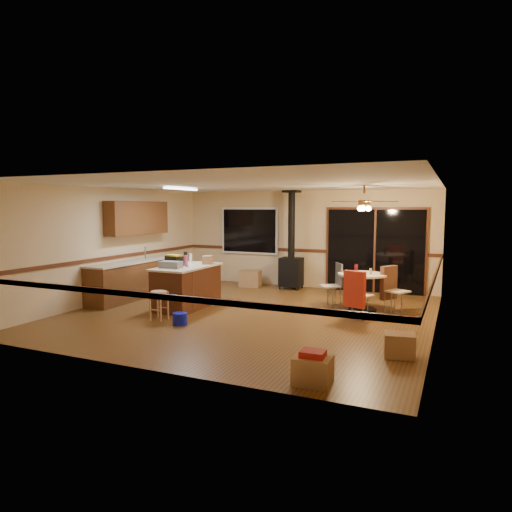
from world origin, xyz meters
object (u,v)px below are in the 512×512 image
Objects in this scene: toolbox_black at (174,261)px; dining_table at (362,285)px; wood_stove at (291,262)px; box_corner_b at (399,345)px; box_corner_a at (313,370)px; chair_right at (390,283)px; kitchen_island at (187,286)px; chair_near at (355,289)px; box_under_window at (250,279)px; bar_stool at (159,306)px; toolbox_grey at (171,265)px; chair_left at (335,280)px; blue_bucket at (180,319)px.

toolbox_black is 0.38× the size of dining_table.
toolbox_black is (-1.57, -3.13, 0.28)m from wood_stove.
box_corner_b is (4.87, -1.50, -0.83)m from toolbox_black.
box_corner_a is (0.24, -4.30, -0.36)m from dining_table.
toolbox_black reaches higher than chair_right.
chair_near reaches higher than kitchen_island.
dining_table reaches higher than box_corner_b.
wood_stove is at bearing 5.63° from box_under_window.
bar_stool is at bearing 175.10° from box_corner_b.
bar_stool is 3.76m from chair_near.
toolbox_grey is 4.94m from box_corner_b.
toolbox_grey is at bearing 108.52° from bar_stool.
chair_left reaches higher than dining_table.
box_corner_a is (3.76, -3.09, -0.28)m from kitchen_island.
toolbox_black is 3.51m from chair_left.
box_corner_b is (3.90, -0.25, 0.06)m from blue_bucket.
wood_stove is 4.48× the size of bar_stool.
dining_table is 1.42× the size of chair_near.
kitchen_island is 1.69× the size of dining_table.
dining_table is at bearing 42.13° from blue_bucket.
toolbox_grey is at bearing -94.92° from box_under_window.
box_corner_b is (4.73, -1.18, -0.80)m from toolbox_grey.
box_corner_a is (0.20, -3.43, -0.43)m from chair_near.
box_corner_b is at bearing -19.00° from kitchen_island.
toolbox_grey is at bearing 145.36° from box_corner_a.
blue_bucket is 0.38× the size of chair_near.
blue_bucket is 3.91m from box_corner_b.
dining_table is at bearing 23.89° from toolbox_grey.
box_corner_b is (1.04, -1.93, -0.43)m from chair_near.
kitchen_island is at bearing 71.88° from toolbox_grey.
kitchen_island is 1.55m from blue_bucket.
toolbox_black is 0.69× the size of box_under_window.
toolbox_grey is at bearing -156.11° from dining_table.
wood_stove is 3.51m from toolbox_black.
toolbox_black is 1.39m from bar_stool.
box_corner_a is at bearing -93.86° from chair_right.
toolbox_grey is 3.54m from chair_left.
chair_left reaches higher than bar_stool.
toolbox_grey is at bearing 131.43° from blue_bucket.
dining_table is (3.52, 1.22, 0.08)m from kitchen_island.
box_under_window is (0.02, 4.14, -0.06)m from bar_stool.
box_corner_a is at bearing -86.78° from dining_table.
wood_stove is 3.60× the size of chair_right.
box_corner_a is at bearing -27.53° from bar_stool.
toolbox_black is 5.16m from box_corner_b.
bar_stool is 3.79m from chair_left.
blue_bucket is 4.34m from chair_right.
toolbox_grey is 0.35m from toolbox_black.
chair_near is at bearing 5.51° from kitchen_island.
box_corner_a is 1.72m from box_corner_b.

